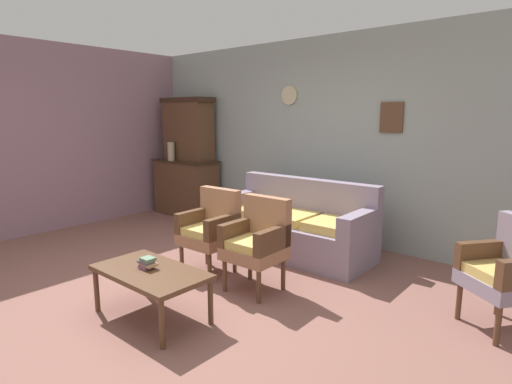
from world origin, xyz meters
TOP-DOWN VIEW (x-y plane):
  - ground_plane at (0.00, 0.00)m, footprint 7.68×7.68m
  - wall_back_with_decor at (0.00, 2.63)m, footprint 6.40×0.09m
  - wall_left_side at (-3.23, 0.00)m, footprint 0.06×5.20m
  - side_cabinet at (-2.50, 2.25)m, footprint 1.16×0.55m
  - cabinet_upper_hutch at (-2.50, 2.33)m, footprint 0.99×0.38m
  - vase_on_cabinet at (-2.64, 2.07)m, footprint 0.12×0.12m
  - floral_couch at (0.10, 1.77)m, footprint 1.93×0.83m
  - armchair_by_doorway at (-0.23, 0.68)m, footprint 0.54×0.51m
  - armchair_near_couch_end at (0.45, 0.66)m, footprint 0.53×0.50m
  - wingback_chair_by_fireplace at (2.43, 1.34)m, footprint 0.71×0.70m
  - coffee_table at (0.16, -0.36)m, footprint 1.00×0.56m
  - book_stack_on_table at (0.11, -0.36)m, footprint 0.15×0.11m

SIDE VIEW (x-z plane):
  - ground_plane at x=0.00m, z-range 0.00..0.00m
  - floral_couch at x=0.10m, z-range -0.12..0.78m
  - coffee_table at x=0.16m, z-range 0.17..0.59m
  - side_cabinet at x=-2.50m, z-range 0.00..0.93m
  - book_stack_on_table at x=0.11m, z-range 0.42..0.52m
  - armchair_by_doorway at x=-0.23m, z-range 0.05..0.95m
  - armchair_near_couch_end at x=0.45m, z-range 0.05..0.95m
  - wingback_chair_by_fireplace at x=2.43m, z-range 0.05..0.95m
  - vase_on_cabinet at x=-2.64m, z-range 0.93..1.24m
  - wall_left_side at x=-3.23m, z-range 0.00..2.70m
  - wall_back_with_decor at x=0.00m, z-range 0.00..2.70m
  - cabinet_upper_hutch at x=-2.50m, z-range 0.94..1.97m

